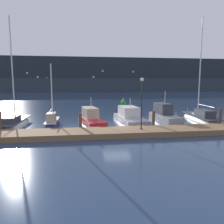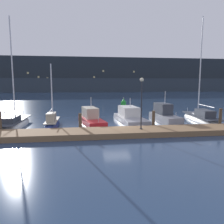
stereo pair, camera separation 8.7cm
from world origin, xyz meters
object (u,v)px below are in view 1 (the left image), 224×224
at_px(motorboat_berth_4, 130,120).
at_px(dock_lamppost, 142,95).
at_px(sailboat_berth_2, 52,124).
at_px(motorboat_berth_5, 164,119).
at_px(sailboat_berth_1, 13,125).
at_px(channel_buoy, 123,105).
at_px(motorboat_berth_3, 91,121).
at_px(sailboat_berth_6, 200,120).

bearing_deg(motorboat_berth_4, dock_lamppost, -93.77).
xyz_separation_m(sailboat_berth_2, motorboat_berth_5, (11.96, 0.05, 0.20)).
distance_m(sailboat_berth_1, sailboat_berth_2, 3.79).
bearing_deg(channel_buoy, sailboat_berth_2, -128.95).
bearing_deg(sailboat_berth_1, channel_buoy, 41.48).
distance_m(motorboat_berth_3, motorboat_berth_5, 7.99).
relative_size(motorboat_berth_5, sailboat_berth_6, 0.48).
bearing_deg(sailboat_berth_2, dock_lamppost, -32.49).
bearing_deg(motorboat_berth_5, sailboat_berth_1, 179.97).
bearing_deg(channel_buoy, sailboat_berth_1, -138.52).
xyz_separation_m(sailboat_berth_2, sailboat_berth_6, (16.27, 0.19, -0.00)).
bearing_deg(sailboat_berth_2, motorboat_berth_4, 6.53).
bearing_deg(sailboat_berth_1, sailboat_berth_6, 0.38).
relative_size(sailboat_berth_1, sailboat_berth_6, 0.93).
bearing_deg(motorboat_berth_3, motorboat_berth_4, 4.27).
height_order(sailboat_berth_1, channel_buoy, sailboat_berth_1).
height_order(motorboat_berth_4, sailboat_berth_6, sailboat_berth_6).
height_order(motorboat_berth_3, dock_lamppost, dock_lamppost).
relative_size(motorboat_berth_3, dock_lamppost, 1.60).
xyz_separation_m(sailboat_berth_2, dock_lamppost, (7.91, -5.04, 3.14)).
relative_size(sailboat_berth_2, channel_buoy, 3.53).
bearing_deg(sailboat_berth_6, motorboat_berth_4, 174.54).
height_order(sailboat_berth_2, dock_lamppost, sailboat_berth_2).
relative_size(motorboat_berth_3, motorboat_berth_5, 1.15).
relative_size(sailboat_berth_2, dock_lamppost, 1.61).
height_order(motorboat_berth_3, motorboat_berth_5, motorboat_berth_5).
distance_m(sailboat_berth_1, motorboat_berth_3, 7.80).
bearing_deg(sailboat_berth_2, sailboat_berth_6, 0.67).
bearing_deg(motorboat_berth_5, sailboat_berth_6, 1.85).
xyz_separation_m(sailboat_berth_2, motorboat_berth_3, (3.99, 0.63, 0.13)).
relative_size(sailboat_berth_2, sailboat_berth_6, 0.56).
height_order(sailboat_berth_1, motorboat_berth_3, sailboat_berth_1).
bearing_deg(motorboat_berth_3, sailboat_berth_2, -171.04).
bearing_deg(motorboat_berth_4, sailboat_berth_1, -175.78).
bearing_deg(motorboat_berth_3, motorboat_berth_5, -4.15).
bearing_deg(channel_buoy, motorboat_berth_4, -97.03).
distance_m(motorboat_berth_4, dock_lamppost, 6.73).
height_order(motorboat_berth_3, channel_buoy, motorboat_berth_3).
bearing_deg(channel_buoy, motorboat_berth_3, -116.61).
xyz_separation_m(sailboat_berth_6, dock_lamppost, (-8.35, -5.23, 3.14)).
bearing_deg(dock_lamppost, motorboat_berth_5, 51.54).
height_order(sailboat_berth_2, motorboat_berth_3, sailboat_berth_2).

